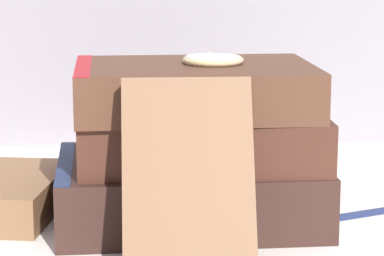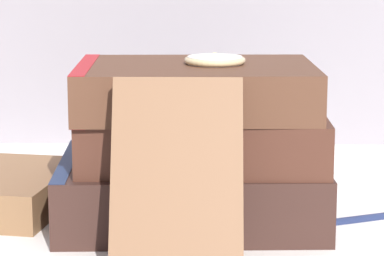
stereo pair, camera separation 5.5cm
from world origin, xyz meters
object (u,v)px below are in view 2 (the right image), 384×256
object	(u,v)px
book_flat_bottom	(184,190)
reading_glasses	(143,178)
book_flat_top	(189,89)
pocket_watch	(215,60)
book_leaning_front	(177,184)
book_flat_middle	(197,134)

from	to	relation	value
book_flat_bottom	reading_glasses	distance (m)	0.14
book_flat_bottom	book_flat_top	size ratio (longest dim) A/B	1.14
pocket_watch	book_leaning_front	bearing A→B (deg)	-102.94
book_leaning_front	pocket_watch	size ratio (longest dim) A/B	2.57
book_flat_top	pocket_watch	distance (m)	0.03
pocket_watch	reading_glasses	bearing A→B (deg)	117.10
book_flat_top	pocket_watch	xyz separation A→B (m)	(0.02, 0.00, 0.02)
book_flat_bottom	reading_glasses	world-z (taller)	book_flat_bottom
book_flat_middle	book_leaning_front	world-z (taller)	book_leaning_front
book_flat_bottom	book_flat_middle	xyz separation A→B (m)	(0.01, 0.00, 0.05)
book_flat_middle	pocket_watch	size ratio (longest dim) A/B	3.73
reading_glasses	book_flat_top	bearing A→B (deg)	-87.50
book_flat_bottom	book_flat_middle	distance (m)	0.05
book_flat_middle	pocket_watch	world-z (taller)	pocket_watch
book_flat_middle	reading_glasses	size ratio (longest dim) A/B	1.61
book_flat_top	reading_glasses	xyz separation A→B (m)	(-0.05, 0.14, -0.11)
book_flat_bottom	reading_glasses	bearing A→B (deg)	106.00
book_flat_bottom	book_flat_top	distance (m)	0.08
book_flat_top	book_leaning_front	distance (m)	0.12
book_flat_bottom	book_flat_top	xyz separation A→B (m)	(0.00, -0.01, 0.08)
book_flat_bottom	pocket_watch	bearing A→B (deg)	-8.47
book_flat_middle	book_flat_top	xyz separation A→B (m)	(-0.01, -0.01, 0.04)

